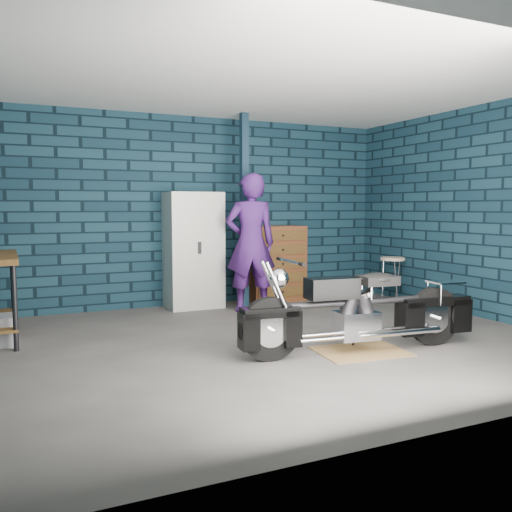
{
  "coord_description": "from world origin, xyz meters",
  "views": [
    {
      "loc": [
        -2.49,
        -4.99,
        1.41
      ],
      "look_at": [
        -0.03,
        0.3,
        0.88
      ],
      "focal_mm": 38.0,
      "sensor_mm": 36.0,
      "label": 1
    }
  ],
  "objects_px": {
    "tool_chest": "(276,264)",
    "person": "(251,243)",
    "locker": "(193,250)",
    "motorcycle": "(361,305)",
    "shop_stool": "(392,279)"
  },
  "relations": [
    {
      "from": "motorcycle",
      "to": "locker",
      "type": "height_order",
      "value": "locker"
    },
    {
      "from": "tool_chest",
      "to": "person",
      "type": "bearing_deg",
      "value": -138.87
    },
    {
      "from": "locker",
      "to": "motorcycle",
      "type": "bearing_deg",
      "value": -76.09
    },
    {
      "from": "locker",
      "to": "shop_stool",
      "type": "xyz_separation_m",
      "value": [
        2.89,
        -0.74,
        -0.48
      ]
    },
    {
      "from": "locker",
      "to": "person",
      "type": "bearing_deg",
      "value": -44.09
    },
    {
      "from": "person",
      "to": "tool_chest",
      "type": "height_order",
      "value": "person"
    },
    {
      "from": "motorcycle",
      "to": "shop_stool",
      "type": "relative_size",
      "value": 3.2
    },
    {
      "from": "person",
      "to": "shop_stool",
      "type": "distance_m",
      "value": 2.36
    },
    {
      "from": "person",
      "to": "locker",
      "type": "xyz_separation_m",
      "value": [
        -0.61,
        0.59,
        -0.12
      ]
    },
    {
      "from": "motorcycle",
      "to": "tool_chest",
      "type": "xyz_separation_m",
      "value": [
        0.56,
        2.94,
        0.1
      ]
    },
    {
      "from": "shop_stool",
      "to": "locker",
      "type": "bearing_deg",
      "value": 165.53
    },
    {
      "from": "locker",
      "to": "tool_chest",
      "type": "xyz_separation_m",
      "value": [
        1.29,
        0.0,
        -0.24
      ]
    },
    {
      "from": "motorcycle",
      "to": "shop_stool",
      "type": "xyz_separation_m",
      "value": [
        2.16,
        2.2,
        -0.14
      ]
    },
    {
      "from": "person",
      "to": "locker",
      "type": "bearing_deg",
      "value": -31.24
    },
    {
      "from": "motorcycle",
      "to": "shop_stool",
      "type": "bearing_deg",
      "value": 51.41
    }
  ]
}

